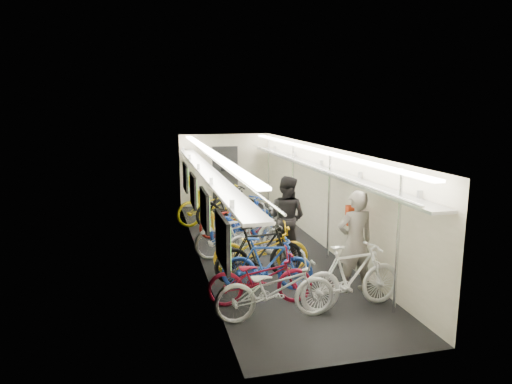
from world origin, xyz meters
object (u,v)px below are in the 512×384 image
bicycle_1 (267,264)px  passenger_mid (286,217)px  backpack (353,215)px  passenger_near (355,242)px  bicycle_0 (275,289)px

bicycle_1 → passenger_mid: 1.92m
bicycle_1 → backpack: bearing=-71.6°
passenger_mid → backpack: 1.77m
passenger_mid → backpack: size_ratio=4.84×
passenger_near → passenger_mid: 2.16m
bicycle_0 → bicycle_1: (0.18, 1.15, -0.01)m
passenger_near → backpack: 0.68m
passenger_mid → passenger_near: bearing=150.9°
backpack → bicycle_1: bearing=-175.1°
bicycle_0 → passenger_mid: 3.03m
passenger_near → passenger_mid: (-0.64, 2.06, -0.01)m
bicycle_0 → passenger_near: (1.70, 0.74, 0.42)m
bicycle_1 → backpack: 1.89m
bicycle_0 → passenger_mid: passenger_mid is taller
bicycle_0 → passenger_near: passenger_near is taller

